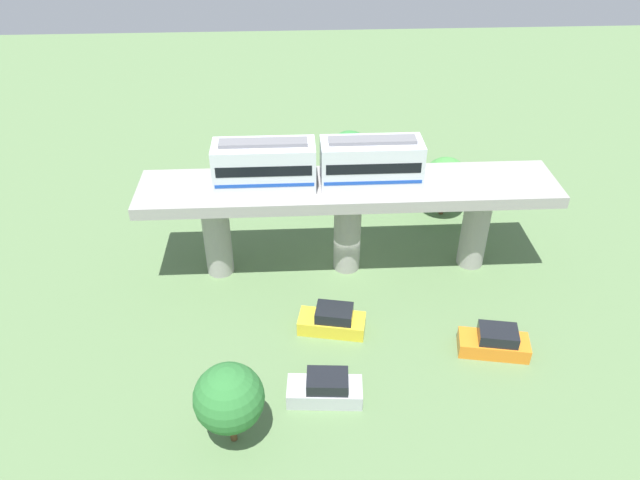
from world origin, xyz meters
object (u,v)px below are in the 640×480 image
parked_car_orange (495,342)px  parked_car_yellow (332,321)px  tree_mid_lot (445,181)px  parked_car_silver (325,389)px  train (318,164)px  tree_far_corner (349,152)px  tree_near_viaduct (229,398)px

parked_car_orange → parked_car_yellow: 10.01m
tree_mid_lot → parked_car_orange: bearing=-0.8°
parked_car_silver → parked_car_orange: bearing=110.7°
parked_car_orange → tree_mid_lot: 15.96m
train → parked_car_silver: bearing=-1.0°
train → tree_far_corner: train is taller
tree_near_viaduct → tree_far_corner: bearing=161.5°
parked_car_orange → tree_mid_lot: size_ratio=0.89×
tree_mid_lot → tree_far_corner: bearing=-114.6°
parked_car_orange → tree_near_viaduct: 16.63m
parked_car_yellow → tree_near_viaduct: 10.18m
train → tree_mid_lot: (-6.76, 10.52, -5.36)m
train → tree_mid_lot: bearing=122.7°
tree_mid_lot → tree_near_viaduct: bearing=-36.3°
parked_car_silver → tree_near_viaduct: size_ratio=0.86×
train → tree_near_viaduct: size_ratio=2.70×
tree_near_viaduct → tree_far_corner: 26.14m
tree_near_viaduct → tree_far_corner: size_ratio=0.85×
parked_car_silver → parked_car_yellow: same height
tree_mid_lot → train: bearing=-57.3°
parked_car_yellow → tree_far_corner: size_ratio=0.76×
tree_mid_lot → parked_car_yellow: bearing=-36.7°
tree_near_viaduct → tree_mid_lot: (-21.38, 15.70, -0.10)m
parked_car_silver → tree_near_viaduct: (2.49, -4.97, 2.46)m
parked_car_yellow → tree_near_viaduct: bearing=-24.4°
train → parked_car_silver: 14.39m
tree_mid_lot → tree_far_corner: tree_far_corner is taller
parked_car_orange → parked_car_silver: size_ratio=1.03×
train → parked_car_orange: size_ratio=3.04×
train → tree_near_viaduct: (14.62, -5.18, -5.26)m
tree_near_viaduct → tree_mid_lot: bearing=143.7°
parked_car_silver → tree_far_corner: size_ratio=0.73×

